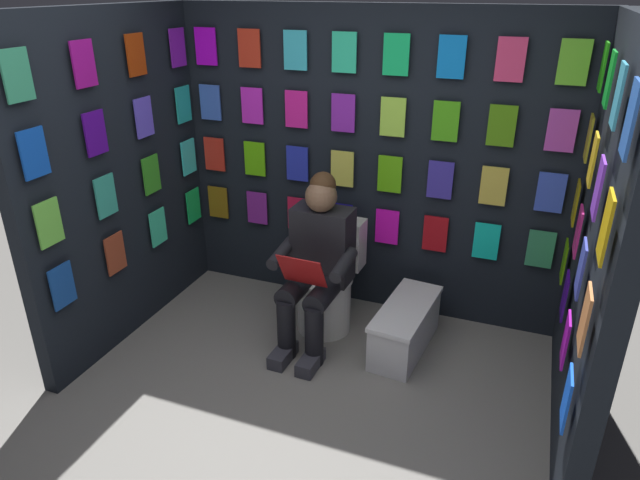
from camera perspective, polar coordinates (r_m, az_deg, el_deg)
name	(u,v)px	position (r m, az deg, el deg)	size (l,w,h in m)	color
ground_plane	(265,457)	(3.23, -5.51, -20.93)	(30.00, 30.00, 0.00)	gray
display_wall_back	(369,166)	(4.12, 4.97, 7.48)	(2.92, 0.14, 2.18)	black
display_wall_left	(598,248)	(3.14, 26.21, -0.71)	(0.14, 1.75, 2.18)	black
display_wall_right	(119,181)	(4.02, -19.56, 5.66)	(0.14, 1.75, 2.18)	black
toilet	(328,284)	(4.07, 0.85, -4.40)	(0.41, 0.56, 0.77)	white
person_reading	(316,263)	(3.76, -0.42, -2.29)	(0.53, 0.69, 1.19)	black
comic_longbox_near	(405,327)	(3.92, 8.57, -8.67)	(0.36, 0.77, 0.33)	silver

